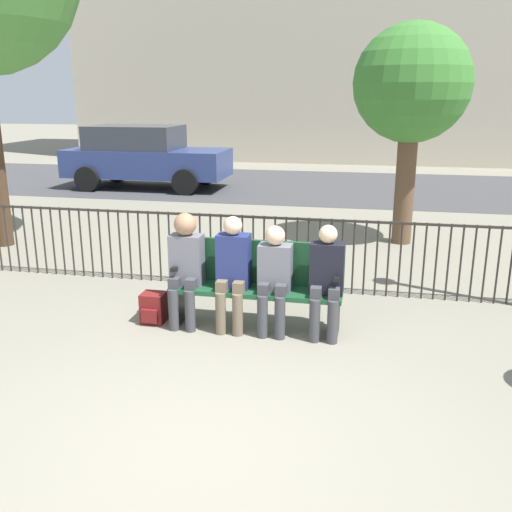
{
  "coord_description": "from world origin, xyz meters",
  "views": [
    {
      "loc": [
        1.13,
        -3.4,
        2.42
      ],
      "look_at": [
        0.0,
        2.15,
        0.8
      ],
      "focal_mm": 40.0,
      "sensor_mm": 36.0,
      "label": 1
    }
  ],
  "objects_px": {
    "seated_person_2": "(274,274)",
    "backpack": "(153,308)",
    "tree_0": "(412,86)",
    "park_bench": "(258,281)",
    "seated_person_3": "(326,276)",
    "parked_car_0": "(144,156)",
    "seated_person_0": "(186,262)",
    "seated_person_1": "(233,268)"
  },
  "relations": [
    {
      "from": "tree_0",
      "to": "parked_car_0",
      "type": "relative_size",
      "value": 0.83
    },
    {
      "from": "park_bench",
      "to": "parked_car_0",
      "type": "bearing_deg",
      "value": 119.1
    },
    {
      "from": "tree_0",
      "to": "parked_car_0",
      "type": "height_order",
      "value": "tree_0"
    },
    {
      "from": "seated_person_2",
      "to": "seated_person_3",
      "type": "xyz_separation_m",
      "value": [
        0.53,
        0.0,
        0.01
      ]
    },
    {
      "from": "park_bench",
      "to": "tree_0",
      "type": "height_order",
      "value": "tree_0"
    },
    {
      "from": "seated_person_0",
      "to": "park_bench",
      "type": "bearing_deg",
      "value": 9.67
    },
    {
      "from": "seated_person_3",
      "to": "backpack",
      "type": "distance_m",
      "value": 1.93
    },
    {
      "from": "parked_car_0",
      "to": "park_bench",
      "type": "bearing_deg",
      "value": -60.9
    },
    {
      "from": "park_bench",
      "to": "backpack",
      "type": "height_order",
      "value": "park_bench"
    },
    {
      "from": "park_bench",
      "to": "backpack",
      "type": "xyz_separation_m",
      "value": [
        -1.13,
        -0.15,
        -0.33
      ]
    },
    {
      "from": "seated_person_2",
      "to": "backpack",
      "type": "xyz_separation_m",
      "value": [
        -1.33,
        -0.01,
        -0.47
      ]
    },
    {
      "from": "seated_person_0",
      "to": "parked_car_0",
      "type": "relative_size",
      "value": 0.29
    },
    {
      "from": "backpack",
      "to": "parked_car_0",
      "type": "relative_size",
      "value": 0.08
    },
    {
      "from": "seated_person_1",
      "to": "seated_person_0",
      "type": "bearing_deg",
      "value": 179.9
    },
    {
      "from": "park_bench",
      "to": "seated_person_3",
      "type": "relative_size",
      "value": 1.55
    },
    {
      "from": "seated_person_3",
      "to": "seated_person_2",
      "type": "bearing_deg",
      "value": -179.78
    },
    {
      "from": "backpack",
      "to": "tree_0",
      "type": "distance_m",
      "value": 5.51
    },
    {
      "from": "seated_person_2",
      "to": "backpack",
      "type": "relative_size",
      "value": 3.43
    },
    {
      "from": "backpack",
      "to": "tree_0",
      "type": "bearing_deg",
      "value": 55.81
    },
    {
      "from": "backpack",
      "to": "seated_person_1",
      "type": "bearing_deg",
      "value": 1.21
    },
    {
      "from": "seated_person_0",
      "to": "seated_person_1",
      "type": "xyz_separation_m",
      "value": [
        0.51,
        -0.0,
        -0.03
      ]
    },
    {
      "from": "park_bench",
      "to": "seated_person_2",
      "type": "height_order",
      "value": "seated_person_2"
    },
    {
      "from": "tree_0",
      "to": "seated_person_0",
      "type": "bearing_deg",
      "value": -120.53
    },
    {
      "from": "park_bench",
      "to": "seated_person_2",
      "type": "distance_m",
      "value": 0.28
    },
    {
      "from": "seated_person_0",
      "to": "seated_person_3",
      "type": "xyz_separation_m",
      "value": [
        1.49,
        -0.0,
        -0.05
      ]
    },
    {
      "from": "backpack",
      "to": "parked_car_0",
      "type": "height_order",
      "value": "parked_car_0"
    },
    {
      "from": "backpack",
      "to": "parked_car_0",
      "type": "bearing_deg",
      "value": 112.65
    },
    {
      "from": "seated_person_2",
      "to": "backpack",
      "type": "height_order",
      "value": "seated_person_2"
    },
    {
      "from": "seated_person_1",
      "to": "tree_0",
      "type": "xyz_separation_m",
      "value": [
        1.9,
        4.1,
        1.85
      ]
    },
    {
      "from": "seated_person_0",
      "to": "tree_0",
      "type": "bearing_deg",
      "value": 59.47
    },
    {
      "from": "park_bench",
      "to": "seated_person_0",
      "type": "relative_size",
      "value": 1.48
    },
    {
      "from": "seated_person_0",
      "to": "backpack",
      "type": "bearing_deg",
      "value": -177.01
    },
    {
      "from": "seated_person_2",
      "to": "seated_person_1",
      "type": "bearing_deg",
      "value": 179.39
    },
    {
      "from": "park_bench",
      "to": "seated_person_0",
      "type": "bearing_deg",
      "value": -170.33
    },
    {
      "from": "park_bench",
      "to": "tree_0",
      "type": "xyz_separation_m",
      "value": [
        1.66,
        3.97,
        2.03
      ]
    },
    {
      "from": "seated_person_0",
      "to": "seated_person_1",
      "type": "bearing_deg",
      "value": -0.1
    },
    {
      "from": "seated_person_0",
      "to": "seated_person_2",
      "type": "xyz_separation_m",
      "value": [
        0.95,
        -0.01,
        -0.06
      ]
    },
    {
      "from": "seated_person_2",
      "to": "tree_0",
      "type": "xyz_separation_m",
      "value": [
        1.46,
        4.1,
        1.89
      ]
    },
    {
      "from": "backpack",
      "to": "tree_0",
      "type": "height_order",
      "value": "tree_0"
    },
    {
      "from": "tree_0",
      "to": "backpack",
      "type": "bearing_deg",
      "value": -124.19
    },
    {
      "from": "park_bench",
      "to": "seated_person_2",
      "type": "xyz_separation_m",
      "value": [
        0.2,
        -0.13,
        0.14
      ]
    },
    {
      "from": "seated_person_2",
      "to": "seated_person_3",
      "type": "bearing_deg",
      "value": 0.22
    }
  ]
}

